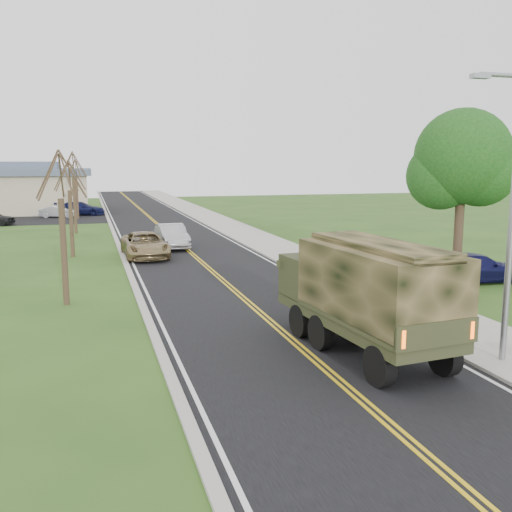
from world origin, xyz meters
name	(u,v)px	position (x,y,z in m)	size (l,w,h in m)	color
ground	(331,375)	(0.00, 0.00, 0.00)	(160.00, 160.00, 0.00)	#284B19
road	(156,223)	(0.00, 40.00, 0.01)	(8.00, 120.00, 0.01)	black
curb_right	(200,221)	(4.15, 40.00, 0.06)	(0.30, 120.00, 0.12)	#9E998E
sidewalk_right	(218,221)	(5.90, 40.00, 0.05)	(3.20, 120.00, 0.10)	#9E998E
curb_left	(110,224)	(-4.15, 40.00, 0.05)	(0.30, 120.00, 0.10)	#9E998E
street_light	(510,206)	(4.90, -0.50, 4.43)	(1.65, 0.22, 8.00)	gray
leafy_tree	(462,164)	(11.00, 10.01, 5.49)	(4.83, 4.50, 8.10)	#38281C
bare_tree_a	(63,239)	(-7.00, 10.00, 2.63)	(1.93, 2.26, 6.08)	#38281C
bare_tree_b	(71,216)	(-7.00, 22.00, 2.48)	(1.83, 2.14, 5.73)	#38281C
bare_tree_c	(74,198)	(-7.00, 34.00, 2.78)	(2.04, 2.39, 6.42)	#38281C
bare_tree_d	(77,193)	(-7.00, 46.00, 2.55)	(1.88, 2.20, 5.91)	#38281C
military_truck	(366,289)	(1.62, 1.32, 1.96)	(3.01, 7.04, 3.42)	black
suv_champagne	(145,245)	(-2.87, 20.64, 0.74)	(2.46, 5.34, 1.48)	#8C784F
sedan_silver	(172,236)	(-0.80, 23.96, 0.78)	(1.65, 4.72, 1.56)	#A9A8AD
pickup_navy	(475,268)	(11.34, 9.03, 0.69)	(1.92, 4.73, 1.37)	#10113D
lot_car_silver	(58,212)	(-8.93, 47.89, 0.61)	(1.29, 3.69, 1.22)	#B6B6BB
lot_car_navy	(80,208)	(-6.79, 50.00, 0.73)	(2.05, 5.05, 1.47)	#0F133A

